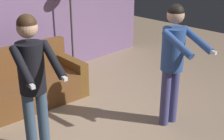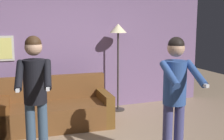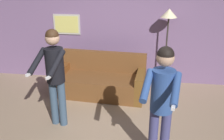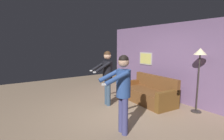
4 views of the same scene
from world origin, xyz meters
name	(u,v)px [view 2 (image 2 of 4)]	position (x,y,z in m)	size (l,w,h in m)	color
back_wall_assembly	(62,49)	(-0.01, 2.23, 1.30)	(6.40, 0.09, 2.60)	slate
couch	(57,111)	(-0.31, 1.40, 0.28)	(1.96, 0.99, 0.87)	brown
torchiere_lamp	(118,38)	(1.08, 1.89, 1.52)	(0.35, 0.35, 1.80)	#332D28
person_standing_left	(35,87)	(-0.84, 0.11, 1.03)	(0.51, 0.69, 1.70)	#384D63
person_standing_right	(175,89)	(0.85, -0.59, 1.02)	(0.51, 0.72, 1.69)	#424276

